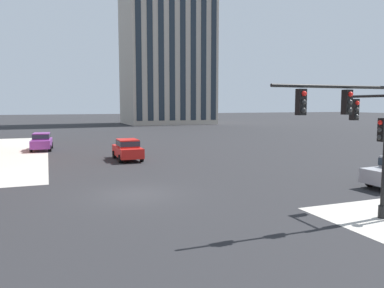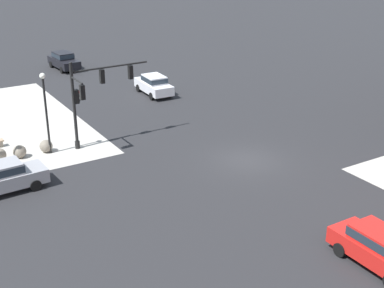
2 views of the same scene
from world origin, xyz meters
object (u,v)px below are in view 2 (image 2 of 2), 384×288
object	(u,v)px
street_lamp_corner_near	(45,104)
car_cross_eastbound	(154,84)
traffic_signal_main	(90,94)
bollard_sphere_curb_c	(0,155)
bollard_sphere_curb_b	(20,152)
car_main_northbound_far	(379,247)
car_main_southbound_far	(4,176)
car_main_southbound_near	(64,60)
bollard_sphere_curb_a	(46,146)

from	to	relation	value
street_lamp_corner_near	car_cross_eastbound	world-z (taller)	street_lamp_corner_near
traffic_signal_main	bollard_sphere_curb_c	world-z (taller)	traffic_signal_main
street_lamp_corner_near	car_cross_eastbound	distance (m)	14.17
bollard_sphere_curb_b	street_lamp_corner_near	world-z (taller)	street_lamp_corner_near
car_cross_eastbound	traffic_signal_main	bearing A→B (deg)	42.71
traffic_signal_main	car_cross_eastbound	world-z (taller)	traffic_signal_main
car_main_northbound_far	car_cross_eastbound	xyz separation A→B (m)	(-3.59, -27.02, 0.00)
car_cross_eastbound	car_main_southbound_far	bearing A→B (deg)	37.21
car_main_southbound_near	car_main_southbound_far	distance (m)	26.84
bollard_sphere_curb_b	car_main_southbound_near	xyz separation A→B (m)	(-9.86, -19.90, 0.51)
traffic_signal_main	street_lamp_corner_near	bearing A→B (deg)	-7.59
bollard_sphere_curb_b	car_main_southbound_far	world-z (taller)	car_main_southbound_far
bollard_sphere_curb_a	car_main_northbound_far	world-z (taller)	car_main_northbound_far
car_main_southbound_near	street_lamp_corner_near	bearing A→B (deg)	68.37
bollard_sphere_curb_c	car_cross_eastbound	distance (m)	16.40
bollard_sphere_curb_b	car_cross_eastbound	world-z (taller)	car_cross_eastbound
bollard_sphere_curb_b	car_cross_eastbound	size ratio (longest dim) A/B	0.18
street_lamp_corner_near	bollard_sphere_curb_a	bearing A→B (deg)	-62.69
bollard_sphere_curb_b	bollard_sphere_curb_c	world-z (taller)	same
bollard_sphere_curb_b	car_main_northbound_far	xyz separation A→B (m)	(-9.86, 19.54, 0.51)
car_main_northbound_far	car_main_southbound_near	xyz separation A→B (m)	(0.01, -39.44, 0.00)
car_main_southbound_far	car_main_southbound_near	bearing A→B (deg)	-116.08
car_main_northbound_far	street_lamp_corner_near	bearing A→B (deg)	-67.39
traffic_signal_main	car_main_southbound_near	bearing A→B (deg)	-104.26
traffic_signal_main	bollard_sphere_curb_a	size ratio (longest dim) A/B	6.96
traffic_signal_main	car_cross_eastbound	xyz separation A→B (m)	(-8.82, -8.14, -2.69)
car_main_southbound_near	car_cross_eastbound	xyz separation A→B (m)	(-3.59, 12.42, 0.00)
car_main_southbound_near	car_cross_eastbound	bearing A→B (deg)	106.14
bollard_sphere_curb_c	car_cross_eastbound	world-z (taller)	car_cross_eastbound
bollard_sphere_curb_a	car_main_southbound_far	distance (m)	5.60
bollard_sphere_curb_c	car_main_southbound_far	bearing A→B (deg)	80.17
car_main_southbound_near	bollard_sphere_curb_c	bearing A→B (deg)	60.81
bollard_sphere_curb_a	car_cross_eastbound	bearing A→B (deg)	-147.60
bollard_sphere_curb_b	car_main_southbound_far	size ratio (longest dim) A/B	0.18
bollard_sphere_curb_a	bollard_sphere_curb_c	world-z (taller)	same
car_main_northbound_far	car_main_southbound_far	bearing A→B (deg)	-52.39
car_main_southbound_far	street_lamp_corner_near	bearing A→B (deg)	-134.08
car_cross_eastbound	car_main_southbound_near	bearing A→B (deg)	-73.86
bollard_sphere_curb_b	car_main_southbound_near	bearing A→B (deg)	-116.35
bollard_sphere_curb_c	car_cross_eastbound	size ratio (longest dim) A/B	0.18
car_main_southbound_near	car_main_southbound_far	bearing A→B (deg)	63.92
bollard_sphere_curb_a	street_lamp_corner_near	bearing A→B (deg)	117.31
bollard_sphere_curb_c	car_main_northbound_far	bearing A→B (deg)	119.37
bollard_sphere_curb_b	car_main_northbound_far	distance (m)	21.89
car_main_southbound_near	car_cross_eastbound	distance (m)	12.93
bollard_sphere_curb_a	street_lamp_corner_near	xyz separation A→B (m)	(-0.16, 0.31, 2.89)
street_lamp_corner_near	car_main_southbound_far	xyz separation A→B (m)	(3.79, 3.92, -2.38)
car_main_southbound_far	bollard_sphere_curb_b	bearing A→B (deg)	-114.81
car_main_southbound_near	car_main_southbound_far	xyz separation A→B (m)	(11.80, 24.11, 0.00)
traffic_signal_main	bollard_sphere_curb_b	distance (m)	5.66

